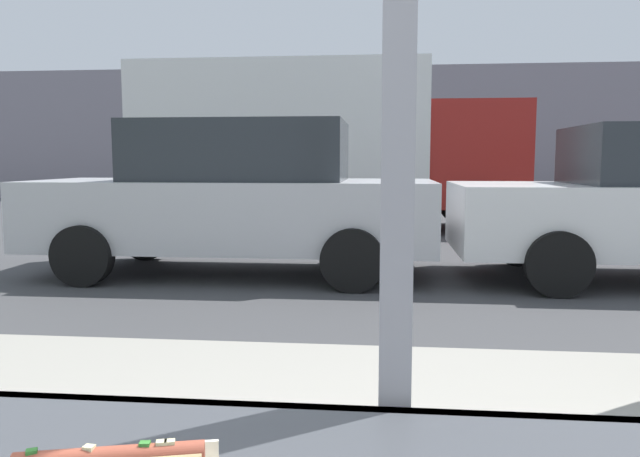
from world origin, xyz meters
TOP-DOWN VIEW (x-y plane):
  - ground_plane at (0.00, 8.00)m, footprint 60.00×60.00m
  - building_facade_far at (0.00, 19.80)m, footprint 28.00×1.20m
  - parked_car_silver at (-1.69, 5.99)m, footprint 4.53×1.90m
  - box_truck at (-1.24, 10.88)m, footprint 7.18×2.44m

SIDE VIEW (x-z plane):
  - ground_plane at x=0.00m, z-range 0.00..0.00m
  - parked_car_silver at x=-1.69m, z-range 0.01..1.75m
  - box_truck at x=-1.24m, z-range 0.13..3.22m
  - building_facade_far at x=0.00m, z-range 0.00..4.32m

